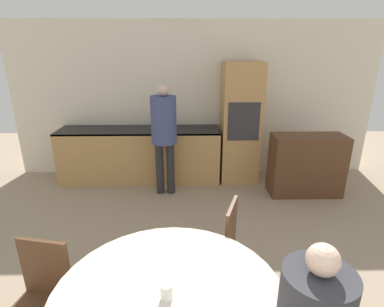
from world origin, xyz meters
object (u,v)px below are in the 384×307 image
(chair_far_right, at_px, (220,242))
(cup, at_px, (166,292))
(sideboard, at_px, (306,165))
(person_standing, at_px, (164,128))
(chair_far_left, at_px, (41,296))
(oven_unit, at_px, (240,123))

(chair_far_right, bearing_deg, cup, -5.25)
(sideboard, relative_size, person_standing, 0.64)
(person_standing, xyz_separation_m, cup, (0.21, -2.90, -0.22))
(chair_far_left, height_order, chair_far_right, same)
(cup, bearing_deg, sideboard, 55.65)
(oven_unit, bearing_deg, chair_far_right, -103.10)
(person_standing, height_order, cup, person_standing)
(sideboard, xyz_separation_m, chair_far_right, (-1.53, -1.95, 0.03))
(person_standing, bearing_deg, chair_far_left, -105.24)
(sideboard, height_order, chair_far_right, sideboard)
(chair_far_left, relative_size, chair_far_right, 1.00)
(sideboard, height_order, chair_far_left, sideboard)
(cup, bearing_deg, person_standing, 94.15)
(sideboard, distance_m, chair_far_left, 3.83)
(chair_far_right, relative_size, cup, 9.07)
(oven_unit, xyz_separation_m, chair_far_right, (-0.59, -2.53, -0.48))
(chair_far_right, xyz_separation_m, cup, (-0.42, -0.91, 0.33))
(chair_far_right, bearing_deg, person_standing, -142.94)
(sideboard, bearing_deg, oven_unit, 148.25)
(sideboard, distance_m, cup, 3.48)
(cup, bearing_deg, chair_far_right, 65.19)
(oven_unit, bearing_deg, person_standing, -156.30)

